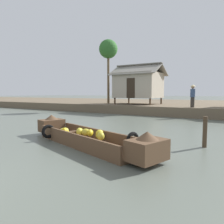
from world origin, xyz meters
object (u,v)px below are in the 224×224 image
at_px(stilt_house_left, 138,85).
at_px(mooring_post, 205,132).
at_px(banana_boat, 86,137).
at_px(vendor_person, 193,95).
at_px(palm_tree_near, 108,50).

relative_size(stilt_house_left, mooring_post, 4.59).
bearing_deg(banana_boat, mooring_post, 27.26).
bearing_deg(vendor_person, stilt_house_left, 154.71).
bearing_deg(banana_boat, vendor_person, 82.52).
relative_size(banana_boat, vendor_person, 3.64).
bearing_deg(stilt_house_left, mooring_post, -56.35).
relative_size(vendor_person, mooring_post, 1.63).
distance_m(stilt_house_left, vendor_person, 6.18).
bearing_deg(palm_tree_near, vendor_person, -14.51).
bearing_deg(vendor_person, mooring_post, -76.58).
bearing_deg(mooring_post, stilt_house_left, 123.65).
height_order(stilt_house_left, palm_tree_near, palm_tree_near).
bearing_deg(palm_tree_near, banana_boat, -60.35).
bearing_deg(mooring_post, palm_tree_near, 134.36).
distance_m(banana_boat, palm_tree_near, 16.01).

